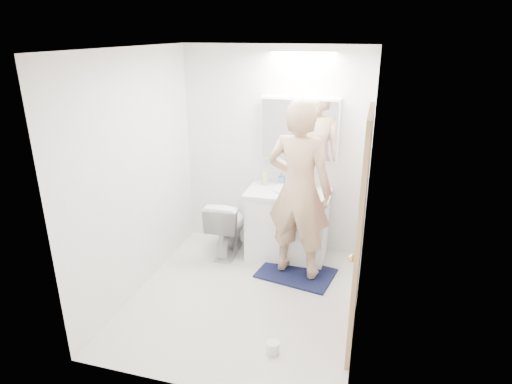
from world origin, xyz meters
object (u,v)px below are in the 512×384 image
(vanity_cabinet, at_px, (288,226))
(soap_bottle_a, at_px, (265,176))
(toilet, at_px, (227,226))
(toothbrush_cup, at_px, (310,185))
(person, at_px, (299,190))
(toilet_paper_roll, at_px, (273,347))
(soap_bottle_b, at_px, (281,179))
(medicine_cabinet, at_px, (300,129))

(vanity_cabinet, distance_m, soap_bottle_a, 0.64)
(toilet, height_order, toothbrush_cup, toothbrush_cup)
(vanity_cabinet, bearing_deg, person, -64.78)
(toilet_paper_roll, bearing_deg, vanity_cabinet, 97.88)
(soap_bottle_b, distance_m, toothbrush_cup, 0.34)
(toilet, xyz_separation_m, toothbrush_cup, (0.92, 0.27, 0.51))
(soap_bottle_a, bearing_deg, soap_bottle_b, 8.74)
(medicine_cabinet, distance_m, soap_bottle_a, 0.70)
(toothbrush_cup, height_order, toilet_paper_roll, toothbrush_cup)
(medicine_cabinet, distance_m, toilet_paper_roll, 2.38)
(toilet_paper_roll, bearing_deg, soap_bottle_b, 100.87)
(toilet, bearing_deg, soap_bottle_b, -155.33)
(person, bearing_deg, soap_bottle_b, -51.06)
(vanity_cabinet, height_order, toothbrush_cup, toothbrush_cup)
(person, height_order, soap_bottle_a, person)
(person, height_order, toilet_paper_roll, person)
(medicine_cabinet, relative_size, person, 0.46)
(toilet, relative_size, toilet_paper_roll, 6.36)
(medicine_cabinet, xyz_separation_m, soap_bottle_a, (-0.39, -0.06, -0.58))
(soap_bottle_b, bearing_deg, soap_bottle_a, -171.26)
(toilet, relative_size, toothbrush_cup, 7.85)
(toilet_paper_roll, bearing_deg, toothbrush_cup, 90.58)
(soap_bottle_b, bearing_deg, toilet_paper_roll, -79.13)
(medicine_cabinet, xyz_separation_m, soap_bottle_b, (-0.19, -0.03, -0.60))
(toothbrush_cup, bearing_deg, medicine_cabinet, 161.21)
(toilet, bearing_deg, medicine_cabinet, -159.41)
(person, relative_size, soap_bottle_b, 12.36)
(vanity_cabinet, bearing_deg, medicine_cabinet, 72.47)
(toilet, bearing_deg, vanity_cabinet, -172.98)
(soap_bottle_b, bearing_deg, toilet, -153.10)
(medicine_cabinet, bearing_deg, vanity_cabinet, -107.53)
(toothbrush_cup, bearing_deg, person, -92.53)
(medicine_cabinet, height_order, toilet, medicine_cabinet)
(vanity_cabinet, height_order, soap_bottle_b, soap_bottle_b)
(soap_bottle_b, bearing_deg, vanity_cabinet, -55.36)
(soap_bottle_a, height_order, toilet_paper_roll, soap_bottle_a)
(vanity_cabinet, distance_m, person, 0.75)
(toilet, relative_size, person, 0.37)
(medicine_cabinet, xyz_separation_m, toilet, (-0.77, -0.32, -1.15))
(vanity_cabinet, bearing_deg, soap_bottle_a, 154.86)
(medicine_cabinet, bearing_deg, toilet_paper_roll, -84.98)
(toilet, height_order, person, person)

